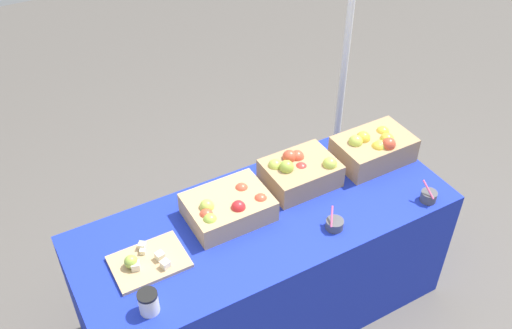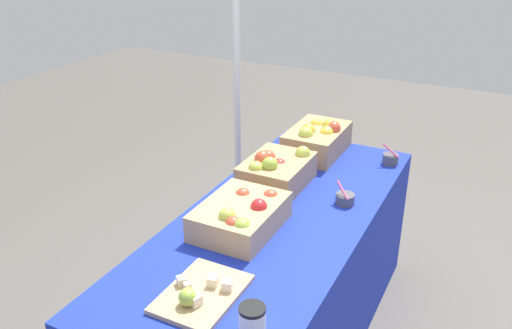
% 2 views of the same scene
% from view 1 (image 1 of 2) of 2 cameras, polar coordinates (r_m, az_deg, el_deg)
% --- Properties ---
extents(ground_plane, '(10.00, 10.00, 0.00)m').
position_cam_1_polar(ground_plane, '(3.37, 0.82, -14.18)').
color(ground_plane, '#56514C').
extents(table, '(1.90, 0.76, 0.74)m').
position_cam_1_polar(table, '(3.08, 0.89, -10.09)').
color(table, '#192DB7').
rests_on(table, ground_plane).
extents(apple_crate_left, '(0.41, 0.27, 0.20)m').
position_cam_1_polar(apple_crate_left, '(3.14, 11.67, 1.63)').
color(apple_crate_left, tan).
rests_on(apple_crate_left, table).
extents(apple_crate_middle, '(0.37, 0.28, 0.18)m').
position_cam_1_polar(apple_crate_middle, '(2.95, 4.38, -0.72)').
color(apple_crate_middle, tan).
rests_on(apple_crate_middle, table).
extents(apple_crate_right, '(0.40, 0.30, 0.15)m').
position_cam_1_polar(apple_crate_right, '(2.76, -2.80, -4.27)').
color(apple_crate_right, tan).
rests_on(apple_crate_right, table).
extents(cutting_board_front, '(0.33, 0.24, 0.08)m').
position_cam_1_polar(cutting_board_front, '(2.63, -10.82, -9.46)').
color(cutting_board_front, tan).
rests_on(cutting_board_front, table).
extents(sample_bowl_near, '(0.08, 0.09, 0.12)m').
position_cam_1_polar(sample_bowl_near, '(3.00, 16.84, -3.04)').
color(sample_bowl_near, '#4C4C51').
rests_on(sample_bowl_near, table).
extents(sample_bowl_mid, '(0.09, 0.09, 0.11)m').
position_cam_1_polar(sample_bowl_mid, '(2.76, 7.84, -5.90)').
color(sample_bowl_mid, '#4C4C51').
rests_on(sample_bowl_mid, table).
extents(coffee_cup, '(0.09, 0.09, 0.11)m').
position_cam_1_polar(coffee_cup, '(2.44, -10.68, -13.36)').
color(coffee_cup, silver).
rests_on(coffee_cup, table).
extents(tent_pole, '(0.04, 0.04, 2.05)m').
position_cam_1_polar(tent_pole, '(3.59, 8.96, 11.02)').
color(tent_pole, white).
rests_on(tent_pole, ground_plane).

